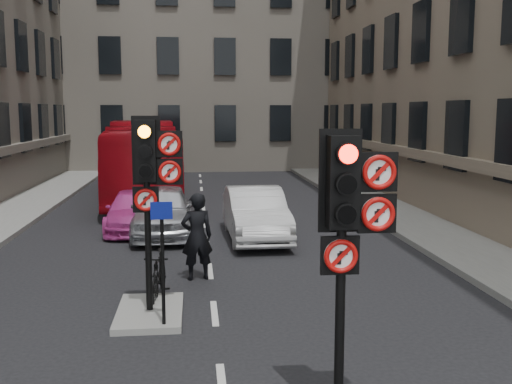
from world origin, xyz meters
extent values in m
cube|color=gray|center=(7.20, 12.00, 0.08)|extent=(3.00, 50.00, 0.16)
cube|color=gray|center=(-1.20, 5.00, 0.06)|extent=(1.20, 2.00, 0.12)
cube|color=slate|center=(0.00, 38.00, 10.00)|extent=(30.00, 14.00, 20.00)
cylinder|color=black|center=(1.40, 1.00, 1.20)|extent=(0.12, 0.12, 2.40)
cube|color=black|center=(1.40, 1.00, 2.95)|extent=(0.36, 0.28, 1.10)
cube|color=black|center=(1.40, 1.13, 2.95)|extent=(0.52, 0.03, 1.25)
cylinder|color=#FF1407|center=(1.40, 0.76, 3.30)|extent=(0.22, 0.01, 0.22)
cylinder|color=black|center=(1.40, 0.76, 2.95)|extent=(0.22, 0.01, 0.22)
cylinder|color=black|center=(1.40, 0.76, 2.60)|extent=(0.22, 0.01, 0.22)
cube|color=black|center=(1.82, 0.98, 3.07)|extent=(0.47, 0.05, 0.47)
cylinder|color=white|center=(1.82, 0.94, 3.07)|extent=(0.41, 0.02, 0.41)
torus|color=#BF0C0A|center=(1.82, 0.93, 3.07)|extent=(0.41, 0.06, 0.41)
cube|color=#BF0C0A|center=(1.82, 0.92, 3.07)|extent=(0.25, 0.01, 0.25)
cube|color=black|center=(1.82, 0.98, 2.57)|extent=(0.47, 0.05, 0.47)
cylinder|color=white|center=(1.82, 0.94, 2.57)|extent=(0.41, 0.02, 0.41)
torus|color=#BF0C0A|center=(1.82, 0.93, 2.57)|extent=(0.41, 0.06, 0.41)
cube|color=#BF0C0A|center=(1.82, 0.92, 2.57)|extent=(0.25, 0.01, 0.25)
cube|color=black|center=(1.38, 0.98, 2.07)|extent=(0.47, 0.05, 0.47)
cylinder|color=white|center=(1.38, 0.94, 2.07)|extent=(0.41, 0.02, 0.41)
torus|color=#BF0C0A|center=(1.38, 0.93, 2.07)|extent=(0.41, 0.06, 0.41)
cube|color=#BF0C0A|center=(1.38, 0.92, 2.07)|extent=(0.25, 0.01, 0.25)
cylinder|color=black|center=(-1.20, 5.00, 1.32)|extent=(0.12, 0.12, 2.40)
cube|color=black|center=(-1.20, 5.00, 3.07)|extent=(0.36, 0.28, 1.10)
cube|color=black|center=(-1.20, 5.13, 3.07)|extent=(0.52, 0.03, 1.25)
cylinder|color=orange|center=(-1.20, 4.75, 3.42)|extent=(0.22, 0.02, 0.22)
cylinder|color=black|center=(-1.20, 4.75, 3.07)|extent=(0.22, 0.02, 0.22)
cylinder|color=black|center=(-1.20, 4.75, 2.72)|extent=(0.22, 0.02, 0.22)
cube|color=black|center=(-0.78, 4.98, 3.19)|extent=(0.47, 0.05, 0.47)
cylinder|color=white|center=(-0.78, 4.94, 3.19)|extent=(0.41, 0.02, 0.41)
torus|color=#BF0C0A|center=(-0.78, 4.92, 3.19)|extent=(0.41, 0.06, 0.41)
cube|color=#BF0C0A|center=(-0.78, 4.92, 3.19)|extent=(0.25, 0.02, 0.25)
cube|color=black|center=(-0.78, 4.98, 2.69)|extent=(0.47, 0.05, 0.47)
cylinder|color=white|center=(-0.78, 4.94, 2.69)|extent=(0.41, 0.02, 0.41)
torus|color=#BF0C0A|center=(-0.78, 4.92, 2.69)|extent=(0.41, 0.06, 0.41)
cube|color=#BF0C0A|center=(-0.78, 4.92, 2.69)|extent=(0.25, 0.02, 0.25)
cube|color=black|center=(-1.22, 4.98, 2.19)|extent=(0.47, 0.05, 0.47)
cylinder|color=white|center=(-1.22, 4.94, 2.19)|extent=(0.41, 0.02, 0.41)
torus|color=#BF0C0A|center=(-1.22, 4.92, 2.19)|extent=(0.41, 0.06, 0.41)
cube|color=#BF0C0A|center=(-1.22, 4.92, 2.19)|extent=(0.25, 0.02, 0.25)
imported|color=#B0B2B8|center=(-1.32, 12.28, 0.77)|extent=(1.94, 4.54, 1.53)
imported|color=silver|center=(1.45, 11.47, 0.76)|extent=(1.72, 4.64, 1.51)
imported|color=#CD3C9A|center=(-2.27, 13.26, 0.60)|extent=(1.84, 4.19, 1.20)
imported|color=maroon|center=(-2.50, 20.18, 1.68)|extent=(3.63, 12.20, 3.35)
imported|color=black|center=(-1.08, 6.00, 0.49)|extent=(0.61, 1.67, 0.98)
imported|color=black|center=(-0.30, 7.33, 0.99)|extent=(0.81, 0.62, 1.98)
cylinder|color=black|center=(-0.90, 4.20, 1.17)|extent=(0.06, 0.06, 2.11)
cube|color=navy|center=(-0.90, 4.15, 2.12)|extent=(0.37, 0.06, 0.29)
camera|label=1|loc=(-0.34, -5.87, 3.79)|focal=42.00mm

